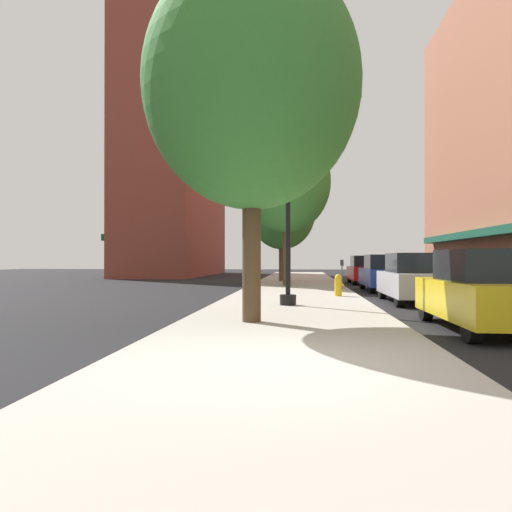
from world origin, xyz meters
name	(u,v)px	position (x,y,z in m)	size (l,w,h in m)	color
ground_plane	(378,289)	(4.00, 18.00, 0.00)	(90.00, 90.00, 0.00)	black
sidewalk_slab	(296,286)	(0.00, 19.00, 0.06)	(4.80, 50.00, 0.12)	#A8A399
building_far_background	(176,161)	(-11.01, 37.00, 10.35)	(6.80, 18.00, 20.74)	brown
lamppost	(288,200)	(-0.12, 7.96, 3.20)	(0.48, 0.48, 5.90)	black
fire_hydrant	(338,285)	(1.59, 11.63, 0.52)	(0.33, 0.26, 0.79)	gold
parking_meter_near	(342,271)	(2.05, 15.64, 0.95)	(0.14, 0.09, 1.31)	slate
tree_near	(252,85)	(-0.79, 4.07, 5.21)	(4.69, 4.69, 7.80)	#4C3823
tree_mid	(282,211)	(-0.93, 23.73, 4.38)	(4.09, 4.09, 6.63)	#4C3823
tree_far	(287,182)	(-0.49, 18.56, 5.36)	(4.46, 4.46, 7.82)	#4C3823
car_yellow	(485,291)	(4.00, 3.96, 0.81)	(1.80, 4.30, 1.66)	black
car_silver	(414,279)	(4.00, 10.34, 0.81)	(1.80, 4.30, 1.66)	black
car_blue	(384,273)	(4.00, 16.33, 0.81)	(1.80, 4.30, 1.66)	black
car_red	(365,270)	(4.00, 23.02, 0.81)	(1.80, 4.30, 1.66)	black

